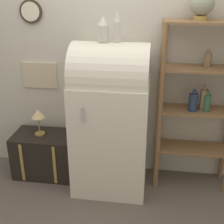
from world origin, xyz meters
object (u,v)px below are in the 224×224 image
Objects in this scene: vase_left at (103,30)px; vase_center at (117,27)px; refrigerator at (111,116)px; desk_lamp at (38,116)px; globe at (202,3)px; suitcase_trunk at (45,154)px.

vase_center reaches higher than vase_left.
refrigerator is 5.54× the size of vase_center.
desk_lamp is at bearing 173.03° from vase_left.
globe is 0.90m from vase_left.
desk_lamp is at bearing 174.61° from vase_center.
vase_center is 1.27m from desk_lamp.
refrigerator is 1.33m from globe.
vase_center is at bearing 3.74° from vase_left.
vase_left reaches higher than refrigerator.
suitcase_trunk is 2.38× the size of vase_center.
vase_left is 0.79× the size of desk_lamp.
refrigerator is 5.25× the size of desk_lamp.
suitcase_trunk is 2.25× the size of desk_lamp.
refrigerator is at bearing -171.45° from vase_center.
vase_center reaches higher than suitcase_trunk.
suitcase_trunk is at bearing 174.94° from vase_center.
suitcase_trunk is at bearing 173.95° from refrigerator.
refrigerator is at bearing -6.05° from suitcase_trunk.
vase_center is (0.06, 0.01, 0.86)m from refrigerator.
globe is at bearing 10.57° from vase_left.
vase_left is at bearing -176.26° from vase_center.
globe is 1.95m from desk_lamp.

